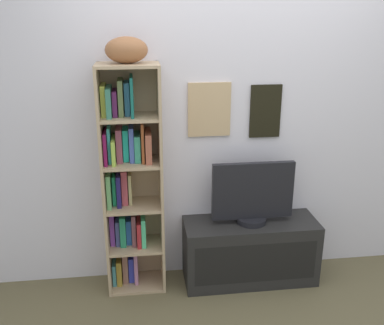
{
  "coord_description": "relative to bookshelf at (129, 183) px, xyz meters",
  "views": [
    {
      "loc": [
        -0.66,
        -1.94,
        1.98
      ],
      "look_at": [
        -0.31,
        0.85,
        1.0
      ],
      "focal_mm": 40.77,
      "sensor_mm": 36.0,
      "label": 1
    }
  ],
  "objects": [
    {
      "name": "back_wall",
      "position": [
        0.75,
        0.14,
        0.35
      ],
      "size": [
        4.8,
        0.08,
        2.35
      ],
      "color": "silver",
      "rests_on": "ground"
    },
    {
      "name": "bookshelf",
      "position": [
        0.0,
        0.0,
        0.0
      ],
      "size": [
        0.42,
        0.3,
        1.66
      ],
      "color": "tan",
      "rests_on": "ground"
    },
    {
      "name": "football",
      "position": [
        0.03,
        -0.03,
        0.92
      ],
      "size": [
        0.28,
        0.18,
        0.17
      ],
      "primitive_type": "ellipsoid",
      "rotation": [
        0.0,
        0.0,
        0.03
      ],
      "color": "brown",
      "rests_on": "bookshelf"
    },
    {
      "name": "tv_stand",
      "position": [
        0.89,
        -0.07,
        -0.58
      ],
      "size": [
        1.0,
        0.37,
        0.49
      ],
      "color": "black",
      "rests_on": "ground"
    },
    {
      "name": "television",
      "position": [
        0.89,
        -0.07,
        -0.11
      ],
      "size": [
        0.6,
        0.22,
        0.47
      ],
      "color": "black",
      "rests_on": "tv_stand"
    }
  ]
}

